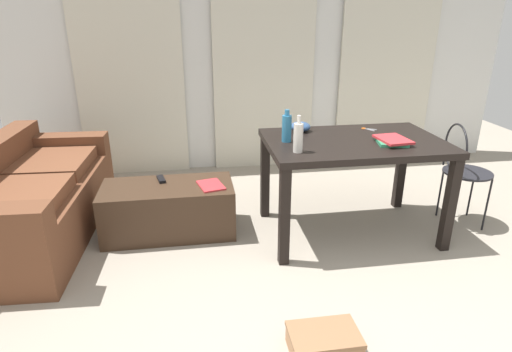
% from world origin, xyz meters
% --- Properties ---
extents(ground_plane, '(7.81, 7.81, 0.00)m').
position_xyz_m(ground_plane, '(0.00, 1.23, 0.00)').
color(ground_plane, gray).
extents(wall_back, '(5.46, 0.10, 2.70)m').
position_xyz_m(wall_back, '(0.00, 3.25, 1.35)').
color(wall_back, silver).
rests_on(wall_back, ground).
extents(curtains, '(3.88, 0.03, 2.22)m').
position_xyz_m(curtains, '(0.00, 3.17, 1.11)').
color(curtains, beige).
rests_on(curtains, ground).
extents(couch, '(0.91, 1.81, 0.73)m').
position_xyz_m(couch, '(-2.08, 1.81, 0.30)').
color(couch, brown).
rests_on(couch, ground).
extents(coffee_table, '(1.02, 0.49, 0.40)m').
position_xyz_m(coffee_table, '(-1.02, 1.71, 0.20)').
color(coffee_table, '#382619').
rests_on(coffee_table, ground).
extents(craft_table, '(1.33, 0.86, 0.77)m').
position_xyz_m(craft_table, '(0.40, 1.51, 0.67)').
color(craft_table, black).
rests_on(craft_table, ground).
extents(wire_chair, '(0.38, 0.40, 0.86)m').
position_xyz_m(wire_chair, '(1.33, 1.51, 0.53)').
color(wire_chair, black).
rests_on(wire_chair, ground).
extents(bottle_near, '(0.07, 0.07, 0.24)m').
position_xyz_m(bottle_near, '(-0.11, 1.54, 0.88)').
color(bottle_near, teal).
rests_on(bottle_near, craft_table).
extents(bottle_far, '(0.07, 0.07, 0.26)m').
position_xyz_m(bottle_far, '(-0.09, 1.29, 0.88)').
color(bottle_far, beige).
rests_on(bottle_far, craft_table).
extents(bowl, '(0.16, 0.16, 0.08)m').
position_xyz_m(bowl, '(0.06, 1.80, 0.81)').
color(bowl, '#2D4C7A').
rests_on(bowl, craft_table).
extents(book_stack, '(0.24, 0.28, 0.04)m').
position_xyz_m(book_stack, '(0.64, 1.38, 0.79)').
color(book_stack, '#2D7F56').
rests_on(book_stack, craft_table).
extents(scissors, '(0.11, 0.11, 0.00)m').
position_xyz_m(scissors, '(0.62, 1.78, 0.78)').
color(scissors, '#9EA0A5').
rests_on(scissors, craft_table).
extents(tv_remote_primary, '(0.08, 0.15, 0.02)m').
position_xyz_m(tv_remote_primary, '(-1.07, 1.83, 0.42)').
color(tv_remote_primary, black).
rests_on(tv_remote_primary, coffee_table).
extents(magazine, '(0.23, 0.28, 0.01)m').
position_xyz_m(magazine, '(-0.68, 1.65, 0.41)').
color(magazine, red).
rests_on(magazine, coffee_table).
extents(shoebox, '(0.37, 0.25, 0.13)m').
position_xyz_m(shoebox, '(-0.18, 0.25, 0.06)').
color(shoebox, '#996B47').
rests_on(shoebox, ground).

